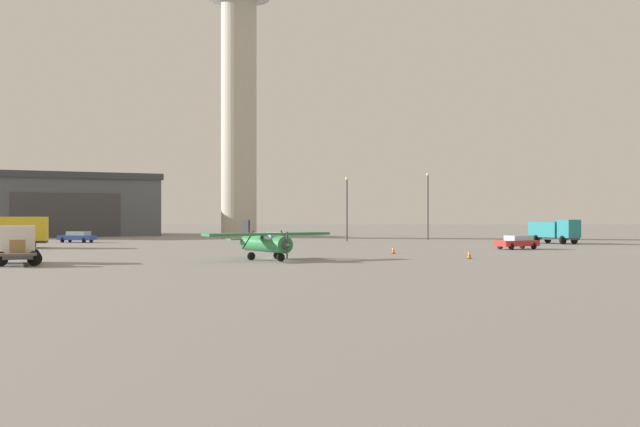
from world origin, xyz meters
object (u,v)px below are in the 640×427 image
traffic_cone_near_right (393,250)px  truck_flatbed_white (17,245)px  traffic_cone_near_left (469,254)px  car_red (517,242)px  control_tower (239,75)px  car_blue (77,236)px  airplane_green (265,241)px  truck_box_yellow (13,231)px  light_post_west (347,203)px  light_post_east (428,200)px  truck_box_teal (554,230)px

traffic_cone_near_right → truck_flatbed_white: bearing=-153.3°
truck_flatbed_white → traffic_cone_near_left: (33.26, 5.99, -0.94)m
car_red → control_tower: bearing=-81.8°
control_tower → car_blue: control_tower is taller
airplane_green → truck_box_yellow: 34.84m
control_tower → truck_flatbed_white: 68.17m
truck_box_yellow → control_tower: bearing=-128.8°
car_blue → light_post_west: size_ratio=0.58×
light_post_west → car_red: bearing=-56.6°
car_red → traffic_cone_near_left: car_red is taller
traffic_cone_near_left → truck_flatbed_white: bearing=-169.8°
traffic_cone_near_right → truck_box_yellow: bearing=162.0°
airplane_green → light_post_west: size_ratio=1.17×
light_post_east → traffic_cone_near_left: (-3.44, -45.61, -4.99)m
truck_box_teal → light_post_west: light_post_west is taller
light_post_west → airplane_green: bearing=-101.1°
truck_box_teal → light_post_west: 25.78m
airplane_green → car_blue: airplane_green is taller
traffic_cone_near_left → truck_box_yellow: bearing=154.6°
truck_box_yellow → traffic_cone_near_right: bearing=151.7°
traffic_cone_near_left → traffic_cone_near_right: same height
truck_flatbed_white → light_post_west: size_ratio=0.85×
truck_box_yellow → traffic_cone_near_left: size_ratio=10.48×
light_post_west → control_tower: bearing=131.8°
car_red → traffic_cone_near_left: bearing=35.2°
truck_flatbed_white → light_post_east: size_ratio=0.78×
truck_box_teal → light_post_west: (-23.93, 8.98, 3.37)m
car_red → light_post_west: size_ratio=0.58×
light_post_east → traffic_cone_near_left: size_ratio=12.75×
truck_box_teal → light_post_east: (-12.80, 14.14, 3.78)m
control_tower → airplane_green: 63.60m
truck_box_teal → truck_flatbed_white: (-49.50, -37.46, -0.27)m
truck_flatbed_white → light_post_east: bearing=-55.0°
truck_box_yellow → car_blue: truck_box_yellow is taller
car_red → car_blue: size_ratio=1.00×
truck_box_yellow → traffic_cone_near_left: (42.97, -20.42, -1.41)m
airplane_green → light_post_west: 43.02m
truck_flatbed_white → car_red: bearing=-80.9°
light_post_west → traffic_cone_near_right: size_ratio=11.62×
traffic_cone_near_left → light_post_west: bearing=100.8°
truck_flatbed_white → light_post_east: (36.70, 51.60, 4.05)m
car_blue → light_post_west: light_post_west is taller
car_blue → traffic_cone_near_right: (35.60, -27.86, -0.39)m
light_post_west → traffic_cone_near_right: (2.55, -32.31, -4.57)m
car_blue → traffic_cone_near_right: 45.21m
light_post_east → traffic_cone_near_right: 38.76m
control_tower → light_post_west: (15.21, -16.99, -19.07)m
truck_flatbed_white → light_post_west: (25.57, 46.44, 3.64)m
truck_flatbed_white → truck_box_teal: bearing=-72.4°
control_tower → light_post_east: 34.37m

